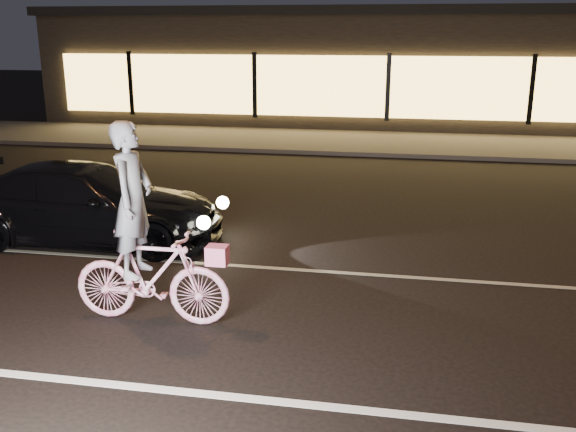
# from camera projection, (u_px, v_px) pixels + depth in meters

# --- Properties ---
(ground) EXTENTS (90.00, 90.00, 0.00)m
(ground) POSITION_uv_depth(u_px,v_px,m) (338.00, 335.00, 7.51)
(ground) COLOR black
(ground) RESTS_ON ground
(lane_stripe_near) EXTENTS (60.00, 0.12, 0.01)m
(lane_stripe_near) POSITION_uv_depth(u_px,v_px,m) (321.00, 406.00, 6.09)
(lane_stripe_near) COLOR silver
(lane_stripe_near) RESTS_ON ground
(lane_stripe_far) EXTENTS (60.00, 0.10, 0.01)m
(lane_stripe_far) POSITION_uv_depth(u_px,v_px,m) (353.00, 273.00, 9.39)
(lane_stripe_far) COLOR gray
(lane_stripe_far) RESTS_ON ground
(sidewalk) EXTENTS (30.00, 4.00, 0.12)m
(sidewalk) POSITION_uv_depth(u_px,v_px,m) (384.00, 143.00, 19.76)
(sidewalk) COLOR #383533
(sidewalk) RESTS_ON ground
(storefront) EXTENTS (25.40, 8.42, 4.20)m
(storefront) POSITION_uv_depth(u_px,v_px,m) (392.00, 64.00, 24.80)
(storefront) COLOR black
(storefront) RESTS_ON ground
(cyclist) EXTENTS (1.95, 0.67, 2.46)m
(cyclist) POSITION_uv_depth(u_px,v_px,m) (146.00, 254.00, 7.63)
(cyclist) COLOR #D8347B
(cyclist) RESTS_ON ground
(sedan) EXTENTS (4.54, 1.98, 1.30)m
(sedan) POSITION_uv_depth(u_px,v_px,m) (89.00, 204.00, 10.67)
(sedan) COLOR black
(sedan) RESTS_ON ground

